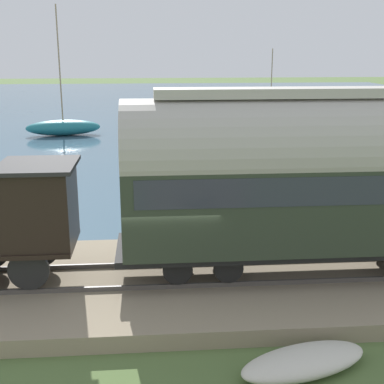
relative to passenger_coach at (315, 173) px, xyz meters
name	(u,v)px	position (x,y,z in m)	size (l,w,h in m)	color
ground_plane	(167,293)	(-0.11, 3.88, -3.18)	(200.00, 200.00, 0.00)	#516B38
harbor_water	(152,109)	(43.27, 3.88, -3.17)	(80.00, 80.00, 0.01)	#426075
rail_embankment	(167,284)	(0.00, 3.88, -2.97)	(5.94, 56.00, 0.54)	gray
passenger_coach	(315,173)	(0.00, 0.00, 0.00)	(2.55, 10.34, 4.83)	black
sailboat_green	(271,103)	(41.03, -8.27, -2.43)	(2.28, 3.73, 6.13)	#236B42
sailboat_teal	(63,127)	(26.62, 10.51, -2.56)	(2.50, 5.56, 9.20)	#1E707A
rowboat_mid_harbor	(321,218)	(4.95, -1.95, -2.90)	(1.51, 2.05, 0.54)	silver
rowboat_far_out	(354,179)	(10.98, -5.52, -2.97)	(2.95, 2.31, 0.39)	beige
beached_dinghy	(304,362)	(-3.92, 1.25, -2.96)	(1.88, 3.00, 0.44)	beige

